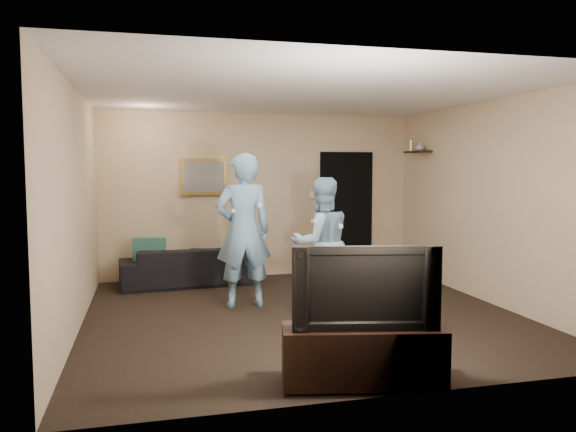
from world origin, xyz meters
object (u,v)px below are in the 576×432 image
object	(u,v)px
sofa	(187,266)
wii_player_left	(243,230)
television	(364,286)
tv_console	(363,355)
wii_player_right	(321,243)

from	to	relation	value
sofa	wii_player_left	bearing A→B (deg)	107.53
television	tv_console	bearing A→B (deg)	0.00
tv_console	television	bearing A→B (deg)	0.00
wii_player_left	sofa	bearing A→B (deg)	111.76
wii_player_left	wii_player_right	distance (m)	0.99
television	sofa	bearing A→B (deg)	116.00
tv_console	television	xyz separation A→B (m)	(0.00, 0.00, 0.56)
tv_console	wii_player_right	distance (m)	2.59
tv_console	television	size ratio (longest dim) A/B	1.12
sofa	wii_player_right	size ratio (longest dim) A/B	1.19
sofa	wii_player_right	distance (m)	2.42
wii_player_right	wii_player_left	bearing A→B (deg)	161.76
television	wii_player_right	xyz separation A→B (m)	(0.43, 2.49, 0.00)
tv_console	wii_player_left	size ratio (longest dim) A/B	0.67
sofa	wii_player_left	size ratio (longest dim) A/B	1.01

